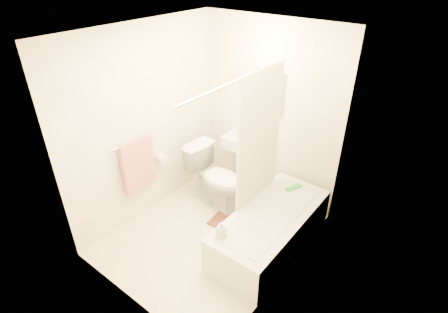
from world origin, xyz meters
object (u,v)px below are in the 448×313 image
Objects in this scene: sink at (242,160)px; toilet at (216,178)px; bathtub at (270,229)px; bath_mat at (235,222)px; soap_bottle at (221,230)px.

toilet is at bearing -96.85° from sink.
sink is at bearing 141.17° from bathtub.
sink reaches higher than bathtub.
bathtub is (0.94, -0.76, -0.23)m from sink.
toilet is 0.91× the size of sink.
toilet is 0.51× the size of bathtub.
sink reaches higher than toilet.
bath_mat is (-0.54, 0.05, -0.22)m from bathtub.
bathtub reaches higher than bath_mat.
bathtub is 0.59m from bath_mat.
soap_bottle is (0.78, -0.87, 0.14)m from toilet.
toilet is 1.17m from soap_bottle.
sink is 0.56× the size of bathtub.
sink is at bearing 119.31° from bath_mat.
sink is (0.05, 0.53, 0.05)m from toilet.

